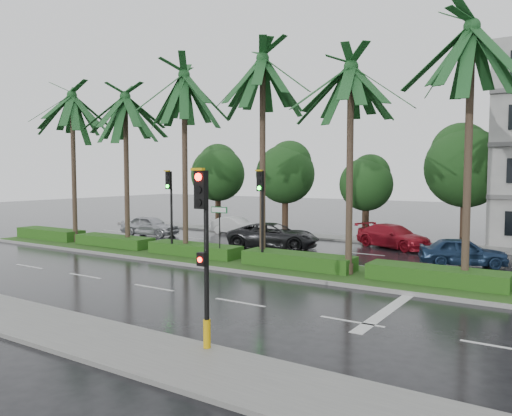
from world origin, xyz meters
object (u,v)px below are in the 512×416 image
Objects in this scene: street_sign at (219,220)px; car_darkgrey at (274,236)px; signal_median_left at (170,200)px; car_red at (393,236)px; signal_near at (204,251)px; car_silver at (150,226)px; car_blue at (463,252)px; car_white at (235,226)px.

car_darkgrey is at bearing 93.65° from street_sign.
car_red is at bearing 48.83° from signal_median_left.
car_silver is at bearing 137.98° from signal_near.
signal_median_left is 1.04× the size of car_silver.
signal_median_left is 0.93× the size of car_red.
signal_near is at bearing 148.45° from car_blue.
car_red is 5.92m from car_blue.
signal_median_left is 1.15× the size of car_white.
signal_median_left is 9.92m from car_silver.
car_red is (5.50, 9.54, -1.44)m from street_sign.
street_sign reaches higher than car_red.
street_sign is (-7.00, 9.87, -0.38)m from signal_near.
car_red is at bearing 60.03° from street_sign.
signal_near is 23.66m from car_white.
car_darkgrey is 7.00m from car_red.
car_silver reaches higher than car_white.
car_red is (-1.50, 19.41, -1.82)m from signal_near.
street_sign is at bearing 168.29° from car_darkgrey.
car_darkgrey is at bearing 69.28° from car_blue.
car_darkgrey reaches higher than car_red.
car_darkgrey is at bearing 65.90° from signal_median_left.
signal_median_left is at bearing 160.87° from car_red.
car_red is (5.86, 3.83, -0.05)m from car_darkgrey.
car_silver is at bearing 124.86° from car_red.
car_darkgrey is (-7.36, 15.58, -1.77)m from signal_near.
street_sign reaches higher than car_silver.
street_sign is at bearing 99.02° from car_blue.
signal_median_left reaches higher than car_red.
signal_near reaches higher than street_sign.
signal_median_left is at bearing -157.73° from car_white.
signal_near is at bearing -140.81° from car_silver.
car_silver reaches higher than car_red.
car_red is at bearing -85.81° from car_white.
car_white is 11.50m from car_red.
signal_near is at bearing -54.66° from street_sign.
street_sign is at bearing -142.99° from car_white.
car_white is at bearing -57.76° from car_silver.
car_darkgrey reaches higher than car_silver.
car_blue is (10.36, -0.01, -0.06)m from car_darkgrey.
signal_near is at bearing -140.99° from car_white.
street_sign is at bearing -128.12° from car_silver.
car_white is (-6.00, 9.81, -1.50)m from street_sign.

